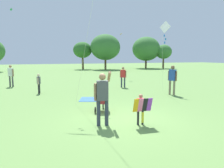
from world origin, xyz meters
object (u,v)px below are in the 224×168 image
object	(u,v)px
stroller	(102,97)
picnic_blanket	(91,99)
person_red_shirt	(39,82)
person_sitting_far	(172,78)
person_kid_running	(11,74)
kite_orange_delta	(165,30)
child_with_butterfly_kite	(141,107)
person_adult_flyer	(102,94)
person_couple_left	(123,75)

from	to	relation	value
stroller	picnic_blanket	size ratio (longest dim) A/B	0.93
stroller	person_red_shirt	world-z (taller)	person_red_shirt
person_sitting_far	person_kid_running	xyz separation A→B (m)	(-9.80, 6.94, -0.07)
kite_orange_delta	person_sitting_far	size ratio (longest dim) A/B	2.58
child_with_butterfly_kite	person_red_shirt	size ratio (longest dim) A/B	0.86
child_with_butterfly_kite	picnic_blanket	world-z (taller)	child_with_butterfly_kite
stroller	picnic_blanket	distance (m)	2.59
stroller	picnic_blanket	xyz separation A→B (m)	(0.06, 2.52, -0.60)
child_with_butterfly_kite	person_sitting_far	size ratio (longest dim) A/B	0.60
child_with_butterfly_kite	kite_orange_delta	distance (m)	7.85
person_sitting_far	picnic_blanket	world-z (taller)	person_sitting_far
kite_orange_delta	person_red_shirt	distance (m)	8.75
person_adult_flyer	person_couple_left	bearing A→B (deg)	63.09
person_kid_running	picnic_blanket	world-z (taller)	person_kid_running
child_with_butterfly_kite	person_red_shirt	world-z (taller)	person_red_shirt
person_adult_flyer	person_kid_running	xyz separation A→B (m)	(-4.19, 10.89, -0.08)
person_sitting_far	picnic_blanket	bearing A→B (deg)	176.25
kite_orange_delta	person_couple_left	xyz separation A→B (m)	(-1.81, 2.63, -3.14)
stroller	person_couple_left	bearing A→B (deg)	60.26
person_adult_flyer	person_red_shirt	distance (m)	7.42
kite_orange_delta	picnic_blanket	bearing A→B (deg)	-171.19
person_couple_left	picnic_blanket	world-z (taller)	person_couple_left
person_adult_flyer	person_couple_left	size ratio (longest dim) A/B	1.19
child_with_butterfly_kite	person_sitting_far	world-z (taller)	person_sitting_far
person_adult_flyer	picnic_blanket	xyz separation A→B (m)	(0.57, 4.27, -1.07)
stroller	person_red_shirt	distance (m)	5.96
kite_orange_delta	person_sitting_far	distance (m)	3.21
child_with_butterfly_kite	person_couple_left	world-z (taller)	person_couple_left
child_with_butterfly_kite	person_adult_flyer	bearing A→B (deg)	162.31
person_sitting_far	person_couple_left	distance (m)	4.13
person_adult_flyer	person_couple_left	xyz separation A→B (m)	(3.91, 7.71, -0.15)
person_red_shirt	person_sitting_far	xyz separation A→B (m)	(7.73, -3.16, 0.32)
person_sitting_far	person_couple_left	xyz separation A→B (m)	(-1.71, 3.76, -0.14)
person_adult_flyer	person_kid_running	bearing A→B (deg)	111.04
person_couple_left	person_sitting_far	bearing A→B (deg)	-65.61
kite_orange_delta	person_kid_running	bearing A→B (deg)	149.59
person_kid_running	kite_orange_delta	bearing A→B (deg)	-30.41
stroller	person_couple_left	distance (m)	6.86
person_sitting_far	picnic_blanket	size ratio (longest dim) A/B	1.51
stroller	person_red_shirt	xyz separation A→B (m)	(-2.63, 5.34, 0.14)
person_red_shirt	person_kid_running	size ratio (longest dim) A/B	0.74
picnic_blanket	person_red_shirt	bearing A→B (deg)	133.58
kite_orange_delta	person_red_shirt	size ratio (longest dim) A/B	3.69
stroller	person_couple_left	size ratio (longest dim) A/B	0.71
person_kid_running	person_couple_left	bearing A→B (deg)	-21.45
person_adult_flyer	person_kid_running	size ratio (longest dim) A/B	1.11
person_adult_flyer	picnic_blanket	world-z (taller)	person_adult_flyer
kite_orange_delta	person_couple_left	size ratio (longest dim) A/B	2.95
person_kid_running	picnic_blanket	xyz separation A→B (m)	(4.76, -6.61, -0.99)
kite_orange_delta	child_with_butterfly_kite	bearing A→B (deg)	-129.26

